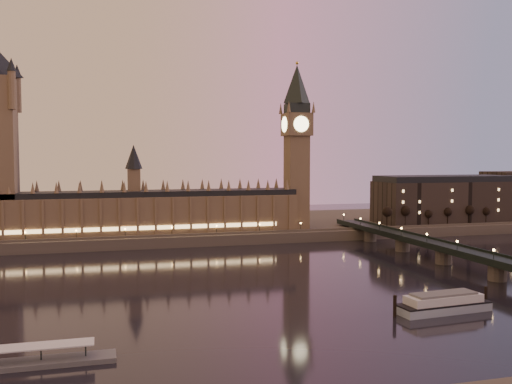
# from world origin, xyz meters

# --- Properties ---
(ground) EXTENTS (700.00, 700.00, 0.00)m
(ground) POSITION_xyz_m (0.00, 0.00, 0.00)
(ground) COLOR black
(ground) RESTS_ON ground
(far_embankment) EXTENTS (560.00, 130.00, 6.00)m
(far_embankment) POSITION_xyz_m (30.00, 165.00, 3.00)
(far_embankment) COLOR #423D35
(far_embankment) RESTS_ON ground
(palace_of_westminster) EXTENTS (180.00, 26.62, 52.00)m
(palace_of_westminster) POSITION_xyz_m (-40.12, 120.99, 21.71)
(palace_of_westminster) COLOR brown
(palace_of_westminster) RESTS_ON ground
(big_ben) EXTENTS (17.68, 17.68, 104.00)m
(big_ben) POSITION_xyz_m (53.99, 120.99, 63.95)
(big_ben) COLOR brown
(big_ben) RESTS_ON ground
(westminster_bridge) EXTENTS (13.20, 260.00, 15.30)m
(westminster_bridge) POSITION_xyz_m (91.61, 0.00, 5.52)
(westminster_bridge) COLOR black
(westminster_bridge) RESTS_ON ground
(city_block) EXTENTS (155.00, 45.00, 34.00)m
(city_block) POSITION_xyz_m (194.94, 130.93, 22.24)
(city_block) COLOR black
(city_block) RESTS_ON ground
(bare_tree_0) EXTENTS (5.61, 5.61, 11.41)m
(bare_tree_0) POSITION_xyz_m (110.20, 109.00, 14.50)
(bare_tree_0) COLOR black
(bare_tree_0) RESTS_ON ground
(bare_tree_1) EXTENTS (5.61, 5.61, 11.41)m
(bare_tree_1) POSITION_xyz_m (125.47, 109.00, 14.50)
(bare_tree_1) COLOR black
(bare_tree_1) RESTS_ON ground
(bare_tree_2) EXTENTS (5.61, 5.61, 11.41)m
(bare_tree_2) POSITION_xyz_m (140.75, 109.00, 14.50)
(bare_tree_2) COLOR black
(bare_tree_2) RESTS_ON ground
(bare_tree_3) EXTENTS (5.61, 5.61, 11.41)m
(bare_tree_3) POSITION_xyz_m (156.03, 109.00, 14.50)
(bare_tree_3) COLOR black
(bare_tree_3) RESTS_ON ground
(bare_tree_4) EXTENTS (5.61, 5.61, 11.41)m
(bare_tree_4) POSITION_xyz_m (171.31, 109.00, 14.50)
(bare_tree_4) COLOR black
(bare_tree_4) RESTS_ON ground
(bare_tree_5) EXTENTS (5.61, 5.61, 11.41)m
(bare_tree_5) POSITION_xyz_m (186.59, 109.00, 14.50)
(bare_tree_5) COLOR black
(bare_tree_5) RESTS_ON ground
(moored_barge) EXTENTS (37.37, 11.70, 6.87)m
(moored_barge) POSITION_xyz_m (42.76, -54.63, 2.90)
(moored_barge) COLOR #90A2B7
(moored_barge) RESTS_ON ground
(pontoon_pier) EXTENTS (44.19, 7.36, 11.78)m
(pontoon_pier) POSITION_xyz_m (-84.86, -69.87, 1.27)
(pontoon_pier) COLOR #595B5E
(pontoon_pier) RESTS_ON ground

